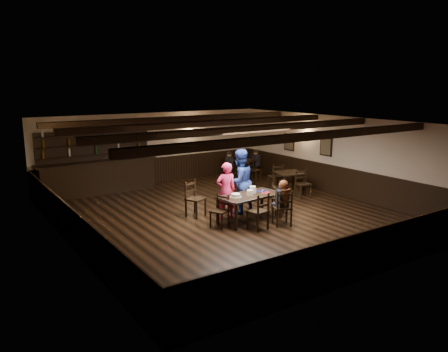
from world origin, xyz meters
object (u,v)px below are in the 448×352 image
cake (236,196)px  chair_near_left (260,209)px  man_blue (240,181)px  chair_near_right (283,205)px  woman_pink (226,191)px  bar_counter (98,173)px  dining_table (250,197)px

cake → chair_near_left: bearing=-73.7°
man_blue → chair_near_right: bearing=95.4°
chair_near_right → woman_pink: 1.70m
cake → bar_counter: (-2.03, 5.47, -0.07)m
chair_near_left → woman_pink: size_ratio=0.61×
woman_pink → bar_counter: 5.33m
woman_pink → man_blue: bearing=-149.1°
dining_table → chair_near_right: size_ratio=1.89×
chair_near_right → cake: 1.30m
chair_near_left → woman_pink: (-0.17, 1.35, 0.23)m
man_blue → bar_counter: 5.42m
dining_table → bar_counter: bar_counter is taller
cake → bar_counter: size_ratio=0.07×
chair_near_left → cake: chair_near_left is taller
woman_pink → bar_counter: bar_counter is taller
chair_near_right → dining_table: bearing=118.7°
chair_near_right → cake: chair_near_right is taller
cake → woman_pink: bearing=83.6°
woman_pink → bar_counter: size_ratio=0.39×
chair_near_right → man_blue: (-0.26, 1.65, 0.38)m
dining_table → woman_pink: 0.72m
dining_table → woman_pink: (-0.41, 0.58, 0.12)m
dining_table → man_blue: 0.86m
woman_pink → cake: (-0.06, -0.57, -0.01)m
dining_table → man_blue: (0.21, 0.79, 0.27)m
chair_near_right → man_blue: 1.71m
dining_table → cake: 0.49m
chair_near_left → cake: (-0.23, 0.79, 0.22)m
dining_table → chair_near_right: 0.98m
man_blue → cake: bearing=45.3°
chair_near_right → man_blue: man_blue is taller
chair_near_right → chair_near_left: bearing=173.5°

